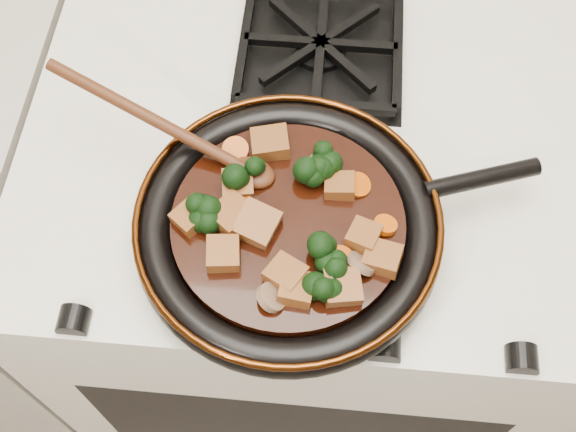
{
  "coord_description": "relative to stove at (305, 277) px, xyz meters",
  "views": [
    {
      "loc": [
        0.02,
        1.15,
        1.67
      ],
      "look_at": [
        -0.02,
        1.53,
        0.97
      ],
      "focal_mm": 45.0,
      "sensor_mm": 36.0,
      "label": 1
    }
  ],
  "objects": [
    {
      "name": "carrot_coin_1",
      "position": [
        -0.09,
        -0.07,
        0.51
      ],
      "size": [
        0.03,
        0.03,
        0.02
      ],
      "primitive_type": "cylinder",
      "rotation": [
        0.27,
        0.02,
        0.0
      ],
      "color": "#BE4805",
      "rests_on": "braising_sauce"
    },
    {
      "name": "carrot_coin_0",
      "position": [
        0.09,
        -0.16,
        0.51
      ],
      "size": [
        0.03,
        0.03,
        0.02
      ],
      "primitive_type": "cylinder",
      "rotation": [
        -0.19,
        0.15,
        0.0
      ],
      "color": "#BE4805",
      "rests_on": "braising_sauce"
    },
    {
      "name": "burner_grate_back",
      "position": [
        0.0,
        0.14,
        0.46
      ],
      "size": [
        0.23,
        0.23,
        0.03
      ],
      "primitive_type": null,
      "color": "black",
      "rests_on": "stove"
    },
    {
      "name": "broccoli_floret_3",
      "position": [
        0.01,
        -0.08,
        0.52
      ],
      "size": [
        0.08,
        0.08,
        0.06
      ],
      "primitive_type": null,
      "rotation": [
        0.17,
        0.06,
        0.37
      ],
      "color": "black",
      "rests_on": "braising_sauce"
    },
    {
      "name": "tofu_cube_8",
      "position": [
        -0.05,
        -0.06,
        0.52
      ],
      "size": [
        0.05,
        0.05,
        0.03
      ],
      "primitive_type": "cube",
      "rotation": [
        -0.09,
        0.05,
        1.77
      ],
      "color": "brown",
      "rests_on": "braising_sauce"
    },
    {
      "name": "carrot_coin_4",
      "position": [
        -0.08,
        -0.14,
        0.51
      ],
      "size": [
        0.03,
        0.03,
        0.01
      ],
      "primitive_type": "cylinder",
      "rotation": [
        0.12,
        -0.06,
        0.0
      ],
      "color": "#BE4805",
      "rests_on": "braising_sauce"
    },
    {
      "name": "burner_grate_front",
      "position": [
        0.0,
        -0.14,
        0.46
      ],
      "size": [
        0.23,
        0.23,
        0.03
      ],
      "primitive_type": null,
      "color": "black",
      "rests_on": "stove"
    },
    {
      "name": "skillet",
      "position": [
        -0.02,
        -0.16,
        0.49
      ],
      "size": [
        0.47,
        0.35,
        0.05
      ],
      "rotation": [
        0.0,
        0.0,
        0.33
      ],
      "color": "black",
      "rests_on": "burner_grate_front"
    },
    {
      "name": "broccoli_floret_4",
      "position": [
        0.03,
        -0.2,
        0.52
      ],
      "size": [
        0.08,
        0.09,
        0.07
      ],
      "primitive_type": null,
      "rotation": [
        -0.22,
        -0.22,
        2.34
      ],
      "color": "black",
      "rests_on": "braising_sauce"
    },
    {
      "name": "tofu_cube_6",
      "position": [
        -0.01,
        -0.23,
        0.52
      ],
      "size": [
        0.05,
        0.05,
        0.02
      ],
      "primitive_type": "cube",
      "rotation": [
        -0.1,
        0.05,
        1.03
      ],
      "color": "brown",
      "rests_on": "braising_sauce"
    },
    {
      "name": "stove",
      "position": [
        0.0,
        0.0,
        0.0
      ],
      "size": [
        0.76,
        0.6,
        0.9
      ],
      "primitive_type": "cube",
      "color": "silver",
      "rests_on": "ground"
    },
    {
      "name": "tofu_cube_1",
      "position": [
        0.07,
        -0.18,
        0.52
      ],
      "size": [
        0.04,
        0.05,
        0.02
      ],
      "primitive_type": "cube",
      "rotation": [
        -0.04,
        0.1,
        1.22
      ],
      "color": "brown",
      "rests_on": "braising_sauce"
    },
    {
      "name": "tofu_cube_3",
      "position": [
        -0.05,
        -0.17,
        0.52
      ],
      "size": [
        0.06,
        0.06,
        0.03
      ],
      "primitive_type": "cube",
      "rotation": [
        -0.08,
        -0.12,
        2.8
      ],
      "color": "brown",
      "rests_on": "braising_sauce"
    },
    {
      "name": "broccoli_floret_2",
      "position": [
        -0.07,
        -0.11,
        0.52
      ],
      "size": [
        0.08,
        0.08,
        0.07
      ],
      "primitive_type": null,
      "rotation": [
        0.14,
        -0.12,
        1.18
      ],
      "color": "black",
      "rests_on": "braising_sauce"
    },
    {
      "name": "wooden_spoon",
      "position": [
        -0.14,
        -0.08,
        0.53
      ],
      "size": [
        0.16,
        0.08,
        0.27
      ],
      "rotation": [
        0.0,
        0.0,
        2.8
      ],
      "color": "#44200E",
      "rests_on": "braising_sauce"
    },
    {
      "name": "mushroom_slice_2",
      "position": [
        0.05,
        -0.23,
        0.52
      ],
      "size": [
        0.04,
        0.05,
        0.03
      ],
      "primitive_type": "cylinder",
      "rotation": [
        0.69,
        0.0,
        1.23
      ],
      "color": "brown",
      "rests_on": "braising_sauce"
    },
    {
      "name": "tofu_cube_10",
      "position": [
        0.09,
        -0.2,
        0.52
      ],
      "size": [
        0.05,
        0.05,
        0.03
      ],
      "primitive_type": "cube",
      "rotation": [
        -0.09,
        0.07,
        1.32
      ],
      "color": "brown",
      "rests_on": "braising_sauce"
    },
    {
      "name": "tofu_cube_0",
      "position": [
        -0.08,
        -0.21,
        0.52
      ],
      "size": [
        0.04,
        0.04,
        0.02
      ],
      "primitive_type": "cube",
      "rotation": [
        0.05,
        0.01,
        1.7
      ],
      "color": "brown",
      "rests_on": "braising_sauce"
    },
    {
      "name": "mushroom_slice_0",
      "position": [
        0.04,
        -0.24,
        0.52
      ],
      "size": [
        0.04,
        0.04,
        0.03
      ],
      "primitive_type": "cylinder",
      "rotation": [
        1.0,
        0.0,
        2.26
      ],
      "color": "brown",
      "rests_on": "braising_sauce"
    },
    {
      "name": "tofu_cube_11",
      "position": [
        0.05,
        -0.24,
        0.52
      ],
      "size": [
        0.05,
        0.05,
        0.03
      ],
      "primitive_type": "cube",
      "rotation": [
        0.06,
        -0.05,
        1.76
      ],
      "color": "brown",
      "rests_on": "braising_sauce"
    },
    {
      "name": "carrot_coin_2",
      "position": [
        0.04,
        -0.2,
        0.51
      ],
      "size": [
        0.03,
        0.03,
        0.02
      ],
      "primitive_type": "cylinder",
      "rotation": [
        0.08,
        0.19,
        0.0
      ],
      "color": "#BE4805",
      "rests_on": "braising_sauce"
    },
    {
      "name": "tofu_cube_9",
      "position": [
        0.04,
        -0.11,
        0.52
      ],
      "size": [
        0.04,
        0.03,
        0.02
      ],
      "primitive_type": "cube",
      "rotation": [
        -0.08,
        -0.09,
        0.03
      ],
      "color": "brown",
      "rests_on": "braising_sauce"
    },
    {
      "name": "carrot_coin_3",
      "position": [
        0.06,
        -0.11,
        0.51
      ],
      "size": [
        0.03,
        0.03,
        0.02
      ],
      "primitive_type": "cylinder",
      "rotation": [
        0.16,
        0.31,
        0.0
      ],
      "color": "#BE4805",
      "rests_on": "braising_sauce"
    },
    {
      "name": "tofu_cube_4",
      "position": [
        -0.08,
        -0.12,
        0.52
      ],
      "size": [
        0.04,
        0.04,
        0.02
      ],
      "primitive_type": "cube",
      "rotation": [
        -0.02,
        -0.08,
        1.73
      ],
      "color": "brown",
      "rests_on": "braising_sauce"
    },
    {
      "name": "mushroom_slice_3",
      "position": [
        0.07,
        -0.21,
        0.52
      ],
      "size": [
        0.04,
        0.04,
        0.03
      ],
      "primitive_type": "cylinder",
      "rotation": [
        0.81,
        0.0,
        2.47
      ],
      "color": "brown",
      "rests_on": "braising_sauce"
    },
    {
      "name": "broccoli_floret_1",
      "position": [
        -0.11,
        -0.16,
        0.52
      ],
      "size": [
        0.09,
        0.09,
        0.06
      ],
      "primitive_type": null,
      "rotation": [
        -0.11,
        -0.16,
        0.91
      ],
      "color": "black",
      "rests_on": "braising_sauce"
    },
    {
      "name": "tofu_cube_2",
      "position": [
        -0.0,
        -0.24,
        0.52
      ],
      "size": [
        0.04,
        0.04,
        0.03
      ],
      "primitive_type": "cube",
      "rotation": [
        0.1,
        -0.06,
        3.04
      ],
      "color": "brown",
      "rests_on": "braising_sauce"
    },
    {
      "name": "braising_sauce",
      "position": [
        -0.02,
        -0.16,
        0.5
      ],
      "size": [
        0.27,
        0.27,
        0.02
      ],
      "primitive_type": "cylinder",
      "color": "black",
      "rests_on": "skillet"
    },
    {
      "name": "tofu_cube_7",
      "position": [
        -0.08,
        -0.16,
        0.52
      ],
      "size": [
        0.06,
        0.06,
        0.03
      ],
      "primitive_type": "cube",
      "rotation": [
        -0.01,
        0.05,
        0.91
      ],
      "color": "brown",
      "rests_on": "braising_sauce"
    },
    {
      "name": "mushroom_slice_1",
      "position": [
        -0.03,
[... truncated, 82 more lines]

